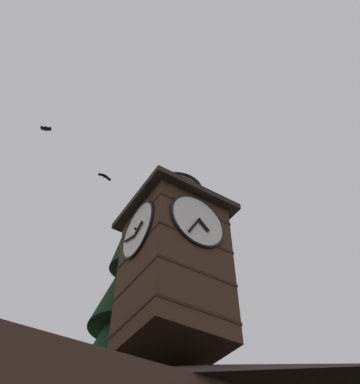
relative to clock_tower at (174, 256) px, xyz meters
The scene contains 3 objects.
clock_tower is the anchor object (origin of this frame).
flying_bird_high 9.06m from the clock_tower, 23.96° to the right, with size 0.53×0.38×0.15m.
flying_bird_low 6.01m from the clock_tower, 42.64° to the right, with size 0.66×0.20×0.14m.
Camera 1 is at (8.30, 10.42, 2.36)m, focal length 39.71 mm.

